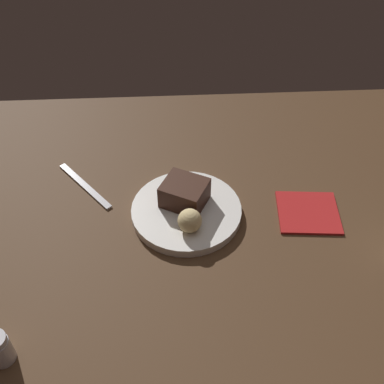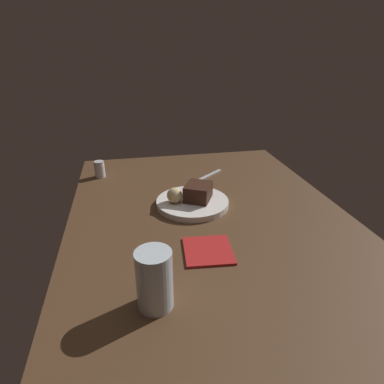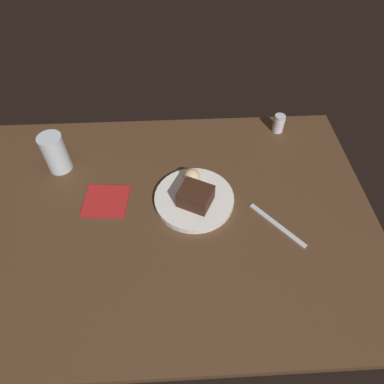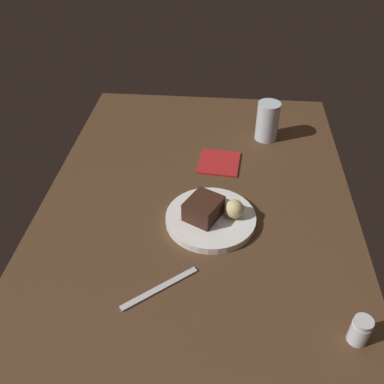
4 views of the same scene
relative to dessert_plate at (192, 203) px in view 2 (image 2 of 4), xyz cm
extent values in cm
cube|color=#4C331E|center=(8.83, 3.91, -2.47)|extent=(120.00, 84.00, 3.00)
cylinder|color=white|center=(0.00, 0.00, 0.00)|extent=(23.10, 23.10, 1.93)
cube|color=#381E14|center=(-0.25, 1.88, 3.57)|extent=(11.29, 10.80, 5.21)
sphere|color=#DBC184|center=(0.42, -5.77, 3.39)|extent=(4.86, 4.86, 4.86)
cylinder|color=silver|center=(-31.09, -30.31, 1.60)|extent=(3.90, 3.90, 5.13)
cylinder|color=silver|center=(-31.09, -30.31, 4.76)|extent=(3.70, 3.70, 1.20)
cylinder|color=silver|center=(41.66, -15.82, 5.33)|extent=(7.25, 7.25, 12.59)
cube|color=silver|center=(-22.41, 9.84, -0.72)|extent=(13.17, 15.55, 0.50)
cube|color=#B21E1E|center=(25.78, -1.15, -0.67)|extent=(13.70, 13.06, 0.60)
camera|label=1|loc=(-2.56, -67.76, 71.68)|focal=43.89mm
camera|label=2|loc=(93.28, -18.62, 47.56)|focal=31.05mm
camera|label=3|loc=(3.73, 60.48, 75.92)|focal=31.23mm
camera|label=4|loc=(-79.87, -2.29, 74.38)|focal=39.86mm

